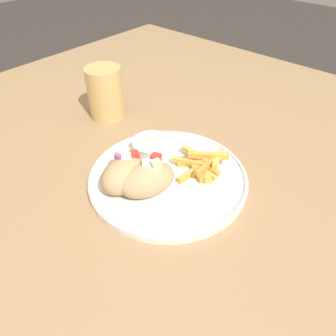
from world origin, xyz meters
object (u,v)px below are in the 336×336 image
at_px(sauce_ramekin, 152,147).
at_px(water_glass, 106,95).
at_px(pita_sandwich_near, 147,179).
at_px(fries_pile, 201,165).
at_px(plate, 168,177).
at_px(pita_sandwich_far, 124,174).

height_order(sauce_ramekin, water_glass, water_glass).
height_order(pita_sandwich_near, fries_pile, pita_sandwich_near).
bearing_deg(fries_pile, water_glass, 84.66).
height_order(plate, sauce_ramekin, sauce_ramekin).
bearing_deg(pita_sandwich_near, water_glass, 83.77).
distance_m(pita_sandwich_near, water_glass, 0.32).
bearing_deg(pita_sandwich_far, plate, -36.56).
bearing_deg(pita_sandwich_near, fries_pile, 3.84).
bearing_deg(pita_sandwich_near, sauce_ramekin, 60.26).
bearing_deg(pita_sandwich_near, plate, 20.97).
relative_size(pita_sandwich_near, sauce_ramekin, 1.55).
distance_m(plate, water_glass, 0.30).
relative_size(fries_pile, water_glass, 0.94).
relative_size(fries_pile, sauce_ramekin, 1.47).
xyz_separation_m(pita_sandwich_near, sauce_ramekin, (0.09, 0.07, -0.01)).
distance_m(fries_pile, water_glass, 0.33).
distance_m(pita_sandwich_far, fries_pile, 0.16).
relative_size(pita_sandwich_far, sauce_ramekin, 1.34).
distance_m(pita_sandwich_near, pita_sandwich_far, 0.04).
xyz_separation_m(pita_sandwich_far, fries_pile, (0.14, -0.08, -0.02)).
bearing_deg(fries_pile, pita_sandwich_far, 150.38).
xyz_separation_m(plate, water_glass, (0.09, 0.29, 0.05)).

